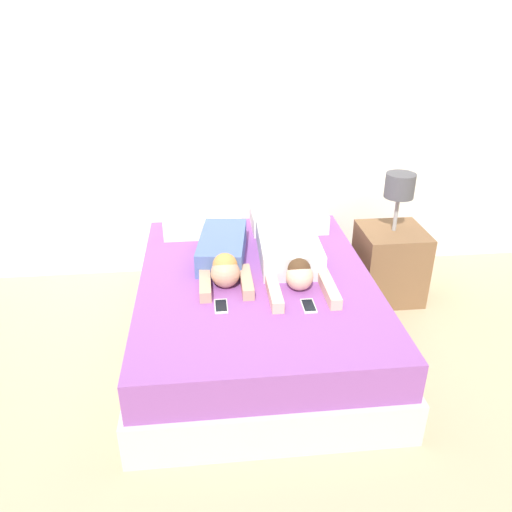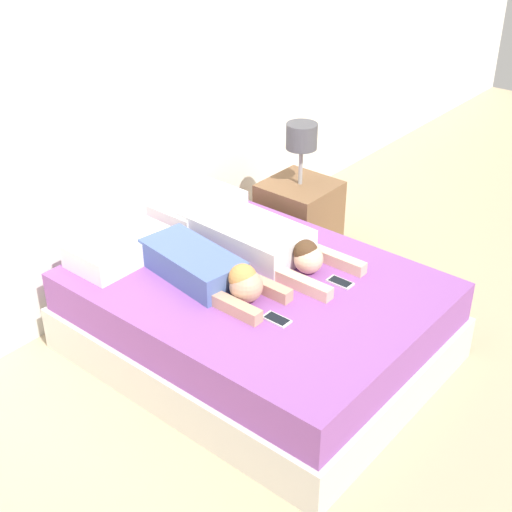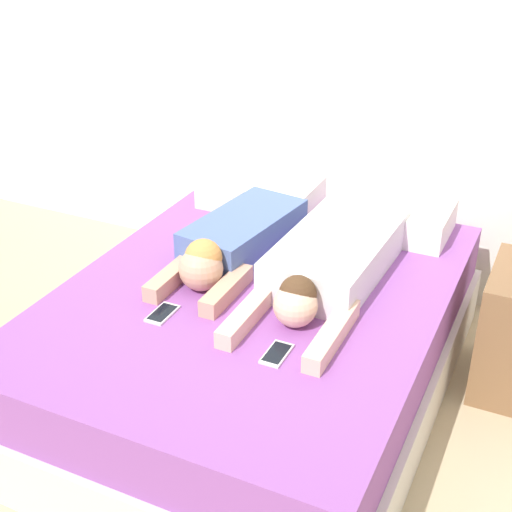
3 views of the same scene
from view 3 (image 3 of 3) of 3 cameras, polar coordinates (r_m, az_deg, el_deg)
The scene contains 9 objects.
ground_plane at distance 3.26m, azimuth -0.00°, elevation -10.43°, with size 12.00×12.00×0.00m, color tan.
wall_back at distance 3.71m, azimuth 8.05°, elevation 16.49°, with size 12.00×0.06×2.60m.
bed at distance 3.11m, azimuth -0.00°, elevation -6.75°, with size 1.56×2.03×0.52m.
pillow_head_left at distance 3.68m, azimuth 0.39°, elevation 5.11°, with size 0.58×0.36×0.14m.
pillow_head_right at distance 3.48m, azimuth 10.55°, elevation 3.17°, with size 0.58×0.36×0.14m.
person_left at distance 3.14m, azimuth -1.93°, elevation 1.08°, with size 0.39×0.93×0.21m.
person_right at distance 3.00m, azimuth 5.95°, elevation -0.48°, with size 0.43×1.14×0.20m.
cell_phone_left at distance 2.81m, azimuth -7.50°, elevation -4.59°, with size 0.08×0.15×0.01m.
cell_phone_right at distance 2.57m, azimuth 1.67°, elevation -7.82°, with size 0.08×0.15×0.01m.
Camera 3 is at (1.09, -2.30, 2.03)m, focal length 50.00 mm.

